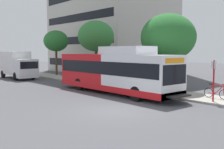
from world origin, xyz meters
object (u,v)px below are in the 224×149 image
Objects in this scene: transit_bus at (114,72)px; box_truck_background at (17,64)px; street_tree_mid_block at (96,36)px; street_tree_far_block at (56,41)px; bus_stop_sign_pole at (214,78)px; street_tree_near_stop at (168,37)px; bicycle_parked at (216,92)px.

transit_bus is 1.75× the size of box_truck_background.
street_tree_mid_block is (3.92, 7.61, 3.20)m from transit_bus.
box_truck_background is (-1.36, 16.54, 0.04)m from transit_bus.
transit_bus is 2.08× the size of street_tree_far_block.
bus_stop_sign_pole is at bearing -74.78° from transit_bus.
street_tree_near_stop is (2.16, 5.30, 2.78)m from bus_stop_sign_pole.
street_tree_far_block is (1.92, 23.53, 2.98)m from bus_stop_sign_pole.
transit_bus is 7.48m from bus_stop_sign_pole.
street_tree_mid_block is at bearing 91.20° from street_tree_near_stop.
street_tree_far_block reaches higher than box_truck_background.
street_tree_far_block is (3.88, 16.32, 2.92)m from transit_bus.
bicycle_parked is at bearing -64.94° from transit_bus.
bicycle_parked is at bearing -93.04° from street_tree_mid_block.
bicycle_parked is (1.20, 0.46, -1.09)m from bus_stop_sign_pole.
transit_bus is 1.97× the size of street_tree_near_stop.
bicycle_parked is 23.44m from street_tree_far_block.
bus_stop_sign_pole is at bearing -159.07° from bicycle_parked.
bus_stop_sign_pole is (1.96, -7.21, -0.05)m from transit_bus.
transit_bus is at bearing -117.27° from street_tree_mid_block.
street_tree_mid_block is (0.76, 14.37, 4.34)m from bicycle_parked.
transit_bus is at bearing -85.30° from box_truck_background.
street_tree_mid_block is at bearing -89.70° from street_tree_far_block.
bicycle_parked is at bearing -101.27° from street_tree_near_stop.
street_tree_mid_block is (1.96, 14.82, 3.25)m from bus_stop_sign_pole.
street_tree_far_block is 0.84× the size of box_truck_background.
street_tree_near_stop is (4.12, -1.92, 2.73)m from transit_bus.
bus_stop_sign_pole is 1.48× the size of bicycle_parked.
bus_stop_sign_pole is 0.37× the size of box_truck_background.
bicycle_parked is 15.03m from street_tree_mid_block.
street_tree_far_block is at bearing 90.30° from street_tree_mid_block.
box_truck_background is at bearing 97.96° from bus_stop_sign_pole.
box_truck_background is (-3.32, 23.76, 0.09)m from bus_stop_sign_pole.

